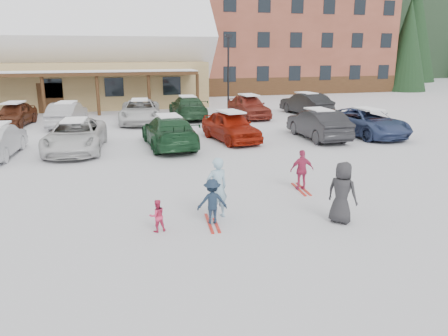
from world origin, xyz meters
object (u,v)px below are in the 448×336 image
object	(u,v)px
child_magenta	(302,170)
parked_car_5	(318,124)
parked_car_4	(231,126)
parked_car_9	(67,115)
parked_car_13	(306,104)
toddler_red	(157,216)
child_navy	(212,202)
lamp_post	(228,66)
parked_car_8	(15,114)
parked_car_10	(140,111)
parked_car_11	(188,107)
day_lodge	(28,57)
parked_car_3	(169,131)
parked_car_6	(367,122)
alpine_hotel	(258,12)
bystander_dark	(342,193)
parked_car_2	(75,136)
adult_skier	(217,188)
parked_car_12	(249,106)

from	to	relation	value
child_magenta	parked_car_5	bearing A→B (deg)	-114.54
parked_car_4	parked_car_9	distance (m)	10.73
parked_car_5	parked_car_13	distance (m)	8.97
toddler_red	child_navy	xyz separation A→B (m)	(1.49, 0.15, 0.19)
lamp_post	parked_car_8	size ratio (longest dim) A/B	1.36
child_magenta	parked_car_4	distance (m)	8.47
parked_car_10	parked_car_11	distance (m)	3.44
child_magenta	parked_car_13	world-z (taller)	parked_car_13
day_lodge	parked_car_3	xyz separation A→B (m)	(8.74, -18.94, -3.19)
parked_car_4	parked_car_11	bearing A→B (deg)	85.79
parked_car_5	day_lodge	bearing A→B (deg)	-48.21
parked_car_4	parked_car_6	world-z (taller)	parked_car_4
day_lodge	parked_car_4	distance (m)	22.10
lamp_post	parked_car_5	size ratio (longest dim) A/B	1.22
alpine_hotel	parked_car_10	world-z (taller)	alpine_hotel
child_magenta	alpine_hotel	bearing A→B (deg)	-101.31
parked_car_5	parked_car_9	world-z (taller)	parked_car_5
parked_car_5	parked_car_10	world-z (taller)	parked_car_5
bystander_dark	parked_car_11	size ratio (longest dim) A/B	0.33
parked_car_9	parked_car_13	world-z (taller)	parked_car_13
bystander_dark	parked_car_13	xyz separation A→B (m)	(8.02, 19.07, -0.07)
alpine_hotel	parked_car_10	distance (m)	27.39
parked_car_11	parked_car_13	xyz separation A→B (m)	(8.59, -0.34, 0.02)
lamp_post	parked_car_3	xyz separation A→B (m)	(-7.02, -14.50, -2.51)
alpine_hotel	parked_car_2	world-z (taller)	alpine_hotel
parked_car_6	bystander_dark	bearing A→B (deg)	-131.26
parked_car_11	parked_car_2	bearing A→B (deg)	52.72
bystander_dark	parked_car_11	distance (m)	19.43
toddler_red	child_magenta	world-z (taller)	child_magenta
parked_car_3	parked_car_6	world-z (taller)	parked_car_3
child_navy	parked_car_11	bearing A→B (deg)	-93.24
bystander_dark	parked_car_10	world-z (taller)	bystander_dark
parked_car_9	parked_car_10	xyz separation A→B (m)	(4.39, 0.34, 0.00)
toddler_red	parked_car_11	size ratio (longest dim) A/B	0.17
parked_car_5	parked_car_8	size ratio (longest dim) A/B	1.11
parked_car_10	parked_car_13	world-z (taller)	parked_car_13
toddler_red	parked_car_13	world-z (taller)	parked_car_13
parked_car_5	parked_car_10	bearing A→B (deg)	-41.14
parked_car_8	adult_skier	bearing A→B (deg)	-55.58
alpine_hotel	lamp_post	world-z (taller)	alpine_hotel
lamp_post	adult_skier	world-z (taller)	lamp_post
child_magenta	adult_skier	bearing A→B (deg)	32.62
lamp_post	parked_car_12	world-z (taller)	lamp_post
bystander_dark	parked_car_3	distance (m)	11.16
parked_car_6	parked_car_4	bearing A→B (deg)	169.89
adult_skier	parked_car_4	size ratio (longest dim) A/B	0.39
parked_car_2	parked_car_4	distance (m)	7.56
parked_car_11	parked_car_5	bearing A→B (deg)	122.97
parked_car_6	parked_car_3	bearing A→B (deg)	174.69
alpine_hotel	adult_skier	xyz separation A→B (m)	(-14.58, -38.49, -7.77)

